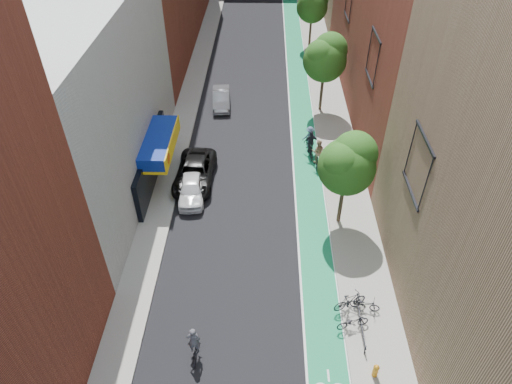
# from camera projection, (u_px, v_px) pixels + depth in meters

# --- Properties ---
(ground) EXTENTS (160.00, 160.00, 0.00)m
(ground) POSITION_uv_depth(u_px,v_px,m) (242.00, 368.00, 21.39)
(ground) COLOR black
(ground) RESTS_ON ground
(bike_lane) EXTENTS (2.00, 68.00, 0.01)m
(bike_lane) POSITION_uv_depth(u_px,v_px,m) (300.00, 99.00, 41.20)
(bike_lane) COLOR #167F44
(bike_lane) RESTS_ON ground
(sidewalk_left) EXTENTS (2.00, 68.00, 0.15)m
(sidewalk_left) POSITION_uv_depth(u_px,v_px,m) (190.00, 97.00, 41.34)
(sidewalk_left) COLOR gray
(sidewalk_left) RESTS_ON ground
(sidewalk_right) EXTENTS (3.00, 68.00, 0.15)m
(sidewalk_right) POSITION_uv_depth(u_px,v_px,m) (328.00, 99.00, 41.11)
(sidewalk_right) COLOR gray
(sidewalk_right) RESTS_ON ground
(building_left_white) EXTENTS (8.00, 20.00, 12.00)m
(building_left_white) POSITION_uv_depth(u_px,v_px,m) (75.00, 104.00, 28.44)
(building_left_white) COLOR silver
(building_left_white) RESTS_ON ground
(tree_near) EXTENTS (3.40, 3.36, 6.42)m
(tree_near) POSITION_uv_depth(u_px,v_px,m) (348.00, 163.00, 25.95)
(tree_near) COLOR #332619
(tree_near) RESTS_ON ground
(tree_mid) EXTENTS (3.55, 3.53, 6.74)m
(tree_mid) POSITION_uv_depth(u_px,v_px,m) (326.00, 57.00, 36.51)
(tree_mid) COLOR #332619
(tree_mid) RESTS_ON ground
(tree_far) EXTENTS (3.30, 3.25, 6.21)m
(tree_far) POSITION_uv_depth(u_px,v_px,m) (313.00, 4.00, 47.47)
(tree_far) COLOR #332619
(tree_far) RESTS_ON ground
(parked_car_white) EXTENTS (1.98, 4.23, 1.40)m
(parked_car_white) POSITION_uv_depth(u_px,v_px,m) (191.00, 188.00, 30.41)
(parked_car_white) COLOR silver
(parked_car_white) RESTS_ON ground
(parked_car_black) EXTENTS (2.69, 5.57, 1.53)m
(parked_car_black) POSITION_uv_depth(u_px,v_px,m) (195.00, 173.00, 31.60)
(parked_car_black) COLOR black
(parked_car_black) RESTS_ON ground
(parked_car_silver) EXTENTS (1.81, 4.29, 1.38)m
(parked_car_silver) POSITION_uv_depth(u_px,v_px,m) (221.00, 98.00, 39.88)
(parked_car_silver) COLOR gray
(parked_car_silver) RESTS_ON ground
(cyclist_lead) EXTENTS (0.65, 1.58, 2.07)m
(cyclist_lead) POSITION_uv_depth(u_px,v_px,m) (194.00, 347.00, 21.40)
(cyclist_lead) COLOR black
(cyclist_lead) RESTS_ON ground
(cyclist_lane_near) EXTENTS (0.98, 1.80, 2.22)m
(cyclist_lane_near) POSITION_uv_depth(u_px,v_px,m) (318.00, 156.00, 32.84)
(cyclist_lane_near) COLOR black
(cyclist_lane_near) RESTS_ON ground
(cyclist_lane_mid) EXTENTS (1.09, 1.67, 2.15)m
(cyclist_lane_mid) POSITION_uv_depth(u_px,v_px,m) (311.00, 147.00, 33.88)
(cyclist_lane_mid) COLOR black
(cyclist_lane_mid) RESTS_ON ground
(cyclist_lane_far) EXTENTS (1.17, 1.78, 2.03)m
(cyclist_lane_far) POSITION_uv_depth(u_px,v_px,m) (309.00, 140.00, 34.48)
(cyclist_lane_far) COLOR black
(cyclist_lane_far) RESTS_ON ground
(parked_bike_near) EXTENTS (1.77, 1.01, 0.88)m
(parked_bike_near) POSITION_uv_depth(u_px,v_px,m) (353.00, 322.00, 22.62)
(parked_bike_near) COLOR black
(parked_bike_near) RESTS_ON sidewalk_right
(parked_bike_mid) EXTENTS (1.91, 1.17, 1.11)m
(parked_bike_mid) POSITION_uv_depth(u_px,v_px,m) (350.00, 301.00, 23.44)
(parked_bike_mid) COLOR black
(parked_bike_mid) RESTS_ON sidewalk_right
(parked_bike_far) EXTENTS (1.61, 0.87, 0.81)m
(parked_bike_far) POSITION_uv_depth(u_px,v_px,m) (365.00, 304.00, 23.48)
(parked_bike_far) COLOR black
(parked_bike_far) RESTS_ON sidewalk_right
(fire_hydrant) EXTENTS (0.28, 0.28, 0.80)m
(fire_hydrant) POSITION_uv_depth(u_px,v_px,m) (376.00, 370.00, 20.68)
(fire_hydrant) COLOR #C47D17
(fire_hydrant) RESTS_ON sidewalk_right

